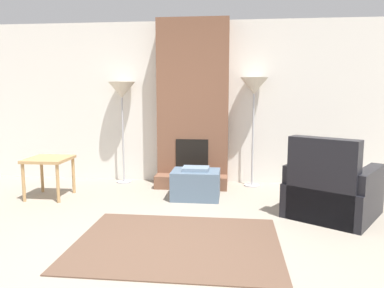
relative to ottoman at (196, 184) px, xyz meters
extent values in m
plane|color=gray|center=(-0.13, -2.08, -0.21)|extent=(24.00, 24.00, 0.00)
cube|color=silver|center=(-0.13, 1.04, 1.09)|extent=(8.39, 0.06, 2.60)
cube|color=brown|center=(-0.13, 0.85, 1.09)|extent=(1.12, 0.33, 2.60)
cube|color=brown|center=(-0.13, 0.54, -0.11)|extent=(1.12, 0.28, 0.20)
cube|color=black|center=(-0.13, 0.68, 0.27)|extent=(0.51, 0.02, 0.55)
cube|color=slate|center=(0.00, 0.00, -0.01)|extent=(0.66, 0.49, 0.40)
cube|color=slate|center=(0.00, 0.00, 0.22)|extent=(0.36, 0.27, 0.05)
cube|color=black|center=(1.72, -0.52, 0.00)|extent=(1.30, 1.32, 0.41)
cube|color=black|center=(1.51, -0.85, 0.28)|extent=(0.76, 0.58, 0.98)
cube|color=black|center=(2.05, -0.73, 0.10)|extent=(0.60, 0.82, 0.62)
cube|color=black|center=(1.40, -0.32, 0.10)|extent=(0.60, 0.82, 0.62)
cube|color=tan|center=(-2.07, -0.16, 0.34)|extent=(0.57, 0.58, 0.04)
cylinder|color=tan|center=(-2.31, -0.41, 0.06)|extent=(0.04, 0.04, 0.53)
cylinder|color=tan|center=(-1.82, -0.41, 0.06)|extent=(0.04, 0.04, 0.53)
cylinder|color=tan|center=(-2.31, 0.09, 0.06)|extent=(0.04, 0.04, 0.53)
cylinder|color=tan|center=(-1.82, 0.09, 0.06)|extent=(0.04, 0.04, 0.53)
cylinder|color=#ADADB2|center=(-1.27, 0.80, -0.20)|extent=(0.25, 0.25, 0.02)
cylinder|color=#ADADB2|center=(-1.27, 0.80, 0.50)|extent=(0.03, 0.03, 1.37)
cone|color=beige|center=(-1.27, 0.80, 1.31)|extent=(0.43, 0.43, 0.25)
cylinder|color=#ADADB2|center=(0.82, 0.80, -0.20)|extent=(0.25, 0.25, 0.02)
cylinder|color=#ADADB2|center=(0.82, 0.80, 0.53)|extent=(0.03, 0.03, 1.43)
cone|color=beige|center=(0.82, 0.80, 1.37)|extent=(0.43, 0.43, 0.25)
cube|color=brown|center=(-0.03, -1.59, -0.20)|extent=(2.02, 1.56, 0.01)
camera|label=1|loc=(0.51, -5.07, 1.29)|focal=35.00mm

